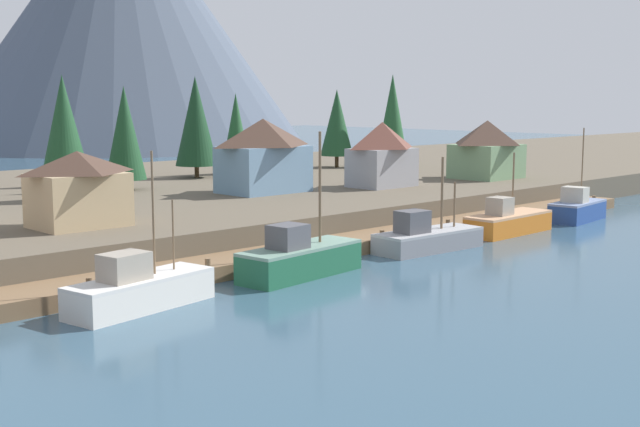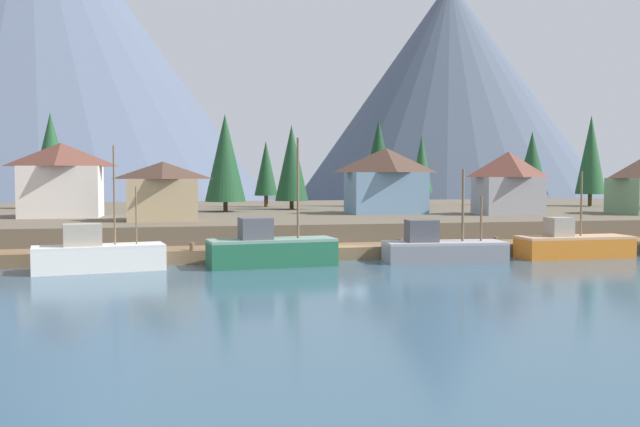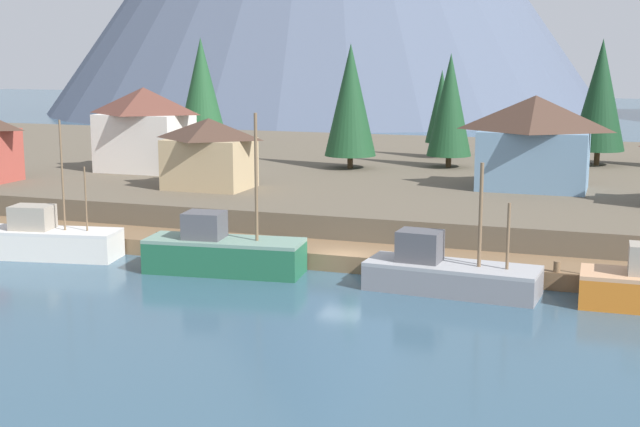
% 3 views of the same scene
% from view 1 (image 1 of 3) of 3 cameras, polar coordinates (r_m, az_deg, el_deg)
% --- Properties ---
extents(ground_plane, '(400.00, 400.00, 1.00)m').
position_cam_1_polar(ground_plane, '(74.65, -9.21, -1.33)').
color(ground_plane, '#335166').
extents(dock, '(80.00, 4.00, 1.60)m').
position_cam_1_polar(dock, '(60.70, 0.49, -2.39)').
color(dock, brown).
rests_on(dock, ground_plane).
extents(shoreline_bank, '(400.00, 56.00, 2.50)m').
position_cam_1_polar(shoreline_bank, '(84.48, -13.87, 0.81)').
color(shoreline_bank, brown).
rests_on(shoreline_bank, ground_plane).
extents(mountain_central_peak, '(87.52, 87.52, 62.19)m').
position_cam_1_polar(mountain_central_peak, '(207.71, -13.51, 13.15)').
color(mountain_central_peak, '#475160').
rests_on(mountain_central_peak, ground_plane).
extents(fishing_boat_white, '(8.97, 4.18, 8.56)m').
position_cam_1_polar(fishing_boat_white, '(46.15, -12.34, -5.10)').
color(fishing_boat_white, silver).
rests_on(fishing_boat_white, ground_plane).
extents(fishing_boat_green, '(9.37, 3.94, 9.24)m').
position_cam_1_polar(fishing_boat_green, '(53.22, -1.44, -3.09)').
color(fishing_boat_green, '#1E5B3D').
rests_on(fishing_boat_green, ground_plane).
extents(fishing_boat_grey, '(9.28, 3.67, 6.98)m').
position_cam_1_polar(fishing_boat_grey, '(62.78, 7.32, -1.66)').
color(fishing_boat_grey, gray).
rests_on(fishing_boat_grey, ground_plane).
extents(fishing_boat_orange, '(9.16, 3.14, 6.84)m').
position_cam_1_polar(fishing_boat_orange, '(71.84, 12.77, -0.56)').
color(fishing_boat_orange, '#CC6B1E').
rests_on(fishing_boat_orange, ground_plane).
extents(fishing_boat_blue, '(7.36, 3.63, 8.65)m').
position_cam_1_polar(fishing_boat_blue, '(81.07, 17.24, 0.30)').
color(fishing_boat_blue, navy).
rests_on(fishing_boat_blue, ground_plane).
extents(house_green, '(7.26, 6.17, 6.44)m').
position_cam_1_polar(house_green, '(94.60, 11.38, 4.39)').
color(house_green, '#6B8E66').
rests_on(house_green, shoreline_bank).
extents(house_grey, '(6.65, 4.62, 6.52)m').
position_cam_1_polar(house_grey, '(83.95, 4.28, 4.12)').
color(house_grey, gray).
rests_on(house_grey, shoreline_bank).
extents(house_blue, '(8.24, 5.69, 6.98)m').
position_cam_1_polar(house_blue, '(78.82, -3.91, 4.05)').
color(house_blue, '#6689A8').
rests_on(house_blue, shoreline_bank).
extents(house_tan, '(6.32, 4.88, 5.27)m').
position_cam_1_polar(house_tan, '(59.83, -16.28, 1.67)').
color(house_tan, tan).
rests_on(house_tan, shoreline_bank).
extents(conifer_near_left, '(4.55, 4.55, 10.91)m').
position_cam_1_polar(conifer_near_left, '(75.59, -17.17, 5.41)').
color(conifer_near_left, '#4C3823').
rests_on(conifer_near_left, shoreline_bank).
extents(conifer_near_right, '(3.00, 3.00, 9.49)m').
position_cam_1_polar(conifer_near_right, '(98.54, -5.79, 5.97)').
color(conifer_near_right, '#4C3823').
rests_on(conifer_near_right, shoreline_bank).
extents(conifer_mid_left, '(4.27, 4.27, 10.02)m').
position_cam_1_polar(conifer_mid_left, '(107.53, 1.16, 6.26)').
color(conifer_mid_left, '#4C3823').
rests_on(conifer_mid_left, shoreline_bank).
extents(conifer_mid_right, '(4.71, 4.71, 11.33)m').
position_cam_1_polar(conifer_mid_right, '(94.32, -8.53, 6.30)').
color(conifer_mid_right, '#4C3823').
rests_on(conifer_mid_right, shoreline_bank).
extents(conifer_back_left, '(3.01, 3.01, 8.48)m').
position_cam_1_polar(conifer_back_left, '(87.85, -16.85, 5.03)').
color(conifer_back_left, '#4C3823').
rests_on(conifer_back_left, shoreline_bank).
extents(conifer_centre, '(3.96, 3.96, 10.07)m').
position_cam_1_polar(conifer_centre, '(82.64, -13.25, 5.41)').
color(conifer_centre, '#4C3823').
rests_on(conifer_centre, shoreline_bank).
extents(conifer_far_left, '(3.84, 3.84, 12.02)m').
position_cam_1_polar(conifer_far_left, '(109.38, 4.99, 6.81)').
color(conifer_far_left, '#4C3823').
rests_on(conifer_far_left, shoreline_bank).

